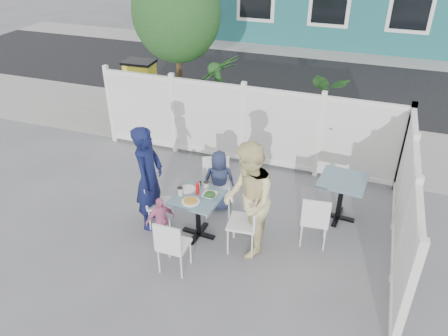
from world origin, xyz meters
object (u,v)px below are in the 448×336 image
(main_table, at_px, (198,205))
(chair_near, at_px, (171,243))
(utility_cabinet, at_px, (142,88))
(toddler, at_px, (160,220))
(spare_table, at_px, (342,188))
(chair_back, at_px, (216,181))
(chair_right, at_px, (249,218))
(man, at_px, (149,178))
(chair_left, at_px, (156,199))
(boy, at_px, (219,181))
(woman, at_px, (248,201))

(main_table, xyz_separation_m, chair_near, (-0.03, -0.86, -0.06))
(utility_cabinet, distance_m, toddler, 5.04)
(spare_table, bearing_deg, chair_back, -167.70)
(main_table, bearing_deg, chair_right, -4.31)
(man, relative_size, toddler, 2.17)
(chair_left, distance_m, toddler, 0.43)
(spare_table, height_order, toddler, toddler)
(chair_back, height_order, boy, boy)
(toddler, bearing_deg, utility_cabinet, 73.95)
(toddler, bearing_deg, chair_left, 78.16)
(chair_left, xyz_separation_m, man, (-0.09, 0.02, 0.36))
(toddler, bearing_deg, chair_near, -98.27)
(boy, bearing_deg, toddler, 47.08)
(toddler, bearing_deg, main_table, -12.76)
(man, bearing_deg, boy, -54.29)
(spare_table, height_order, woman, woman)
(main_table, relative_size, chair_back, 0.77)
(main_table, xyz_separation_m, boy, (0.06, 0.79, -0.03))
(chair_right, bearing_deg, utility_cabinet, 39.38)
(chair_near, distance_m, man, 1.23)
(utility_cabinet, xyz_separation_m, man, (2.29, -3.94, 0.24))
(chair_near, height_order, woman, woman)
(chair_right, relative_size, boy, 0.92)
(main_table, distance_m, chair_right, 0.82)
(chair_right, relative_size, chair_back, 1.02)
(utility_cabinet, distance_m, woman, 5.62)
(utility_cabinet, xyz_separation_m, toddler, (2.63, -4.29, -0.22))
(spare_table, bearing_deg, toddler, -148.99)
(chair_left, bearing_deg, woman, 71.06)
(chair_right, distance_m, chair_near, 1.17)
(chair_back, distance_m, toddler, 1.18)
(chair_left, bearing_deg, spare_table, 97.09)
(chair_right, distance_m, man, 1.65)
(main_table, relative_size, boy, 0.70)
(utility_cabinet, height_order, spare_table, utility_cabinet)
(utility_cabinet, xyz_separation_m, chair_near, (3.06, -4.83, -0.11))
(chair_back, bearing_deg, chair_left, 19.84)
(chair_left, xyz_separation_m, chair_right, (1.53, -0.08, 0.07))
(chair_left, xyz_separation_m, toddler, (0.24, -0.34, -0.10))
(spare_table, xyz_separation_m, boy, (-1.93, -0.36, -0.05))
(chair_back, xyz_separation_m, woman, (0.77, -0.80, 0.32))
(utility_cabinet, bearing_deg, chair_near, -60.43)
(spare_table, relative_size, chair_near, 0.89)
(main_table, distance_m, toddler, 0.59)
(chair_right, bearing_deg, main_table, 80.90)
(chair_back, bearing_deg, boy, -133.21)
(chair_right, height_order, chair_back, chair_right)
(utility_cabinet, relative_size, woman, 0.70)
(man, height_order, boy, man)
(boy, xyz_separation_m, toddler, (-0.53, -1.12, -0.14))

